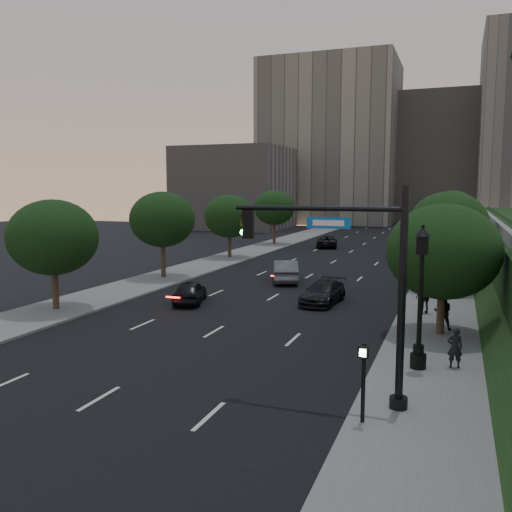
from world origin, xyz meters
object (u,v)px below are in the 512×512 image
at_px(street_lamp, 420,304).
at_px(sedan_near_right, 323,293).
at_px(pedestrian_c, 425,298).
at_px(pedestrian_a, 455,348).
at_px(pedestrian_b, 443,312).
at_px(sedan_far_right, 402,250).
at_px(sedan_near_left, 190,292).
at_px(sedan_far_left, 327,242).
at_px(traffic_signal_mast, 366,294).
at_px(sedan_mid_left, 286,271).

height_order(street_lamp, sedan_near_right, street_lamp).
relative_size(street_lamp, pedestrian_c, 3.23).
bearing_deg(pedestrian_a, pedestrian_b, -96.54).
bearing_deg(sedan_far_right, sedan_near_left, -91.72).
bearing_deg(street_lamp, pedestrian_b, 83.61).
xyz_separation_m(street_lamp, sedan_far_left, (-13.14, 41.75, -1.94)).
bearing_deg(traffic_signal_mast, sedan_far_right, 93.67).
relative_size(street_lamp, pedestrian_a, 3.59).
bearing_deg(pedestrian_a, sedan_mid_left, -66.87).
height_order(street_lamp, sedan_near_left, street_lamp).
height_order(sedan_near_right, pedestrian_a, pedestrian_a).
bearing_deg(sedan_far_right, pedestrian_c, -63.51).
distance_m(traffic_signal_mast, pedestrian_b, 11.02).
height_order(sedan_near_right, pedestrian_b, pedestrian_b).
distance_m(sedan_mid_left, pedestrian_b, 15.85).
height_order(street_lamp, sedan_far_left, street_lamp).
relative_size(sedan_mid_left, pedestrian_b, 2.86).
xyz_separation_m(sedan_near_left, pedestrian_c, (13.59, 1.45, 0.33)).
bearing_deg(sedan_near_left, sedan_far_left, -108.37).
distance_m(sedan_far_left, sedan_far_right, 11.27).
relative_size(sedan_far_right, pedestrian_b, 2.52).
bearing_deg(sedan_mid_left, pedestrian_b, 117.05).
height_order(street_lamp, sedan_mid_left, street_lamp).
relative_size(traffic_signal_mast, sedan_far_left, 1.41).
bearing_deg(sedan_near_right, pedestrian_a, -49.56).
relative_size(street_lamp, sedan_far_left, 1.13).
relative_size(traffic_signal_mast, pedestrian_a, 4.47).
distance_m(pedestrian_b, pedestrian_c, 3.40).
bearing_deg(sedan_mid_left, sedan_far_right, -129.52).
distance_m(sedan_mid_left, sedan_near_right, 7.91).
xyz_separation_m(street_lamp, sedan_far_right, (-3.93, 35.26, -1.88)).
xyz_separation_m(pedestrian_b, pedestrian_c, (-1.00, 3.25, -0.01)).
bearing_deg(pedestrian_a, sedan_near_right, -65.98).
height_order(sedan_near_left, sedan_far_left, sedan_near_left).
relative_size(traffic_signal_mast, sedan_near_right, 1.50).
relative_size(sedan_mid_left, sedan_far_left, 1.01).
bearing_deg(sedan_far_left, traffic_signal_mast, 93.34).
relative_size(sedan_mid_left, sedan_far_right, 1.13).
distance_m(sedan_near_right, sedan_far_right, 24.57).
height_order(sedan_near_left, pedestrian_a, pedestrian_a).
distance_m(sedan_far_left, pedestrian_c, 34.64).
distance_m(traffic_signal_mast, sedan_near_left, 17.77).
bearing_deg(pedestrian_a, sedan_near_left, -38.92).
distance_m(sedan_far_right, pedestrian_c, 25.94).
bearing_deg(pedestrian_c, pedestrian_a, 79.16).
bearing_deg(pedestrian_b, sedan_near_left, -12.11).
distance_m(traffic_signal_mast, pedestrian_c, 14.03).
bearing_deg(pedestrian_b, pedestrian_a, 90.66).
height_order(sedan_near_left, pedestrian_c, pedestrian_c).
bearing_deg(sedan_far_right, sedan_near_right, -77.01).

